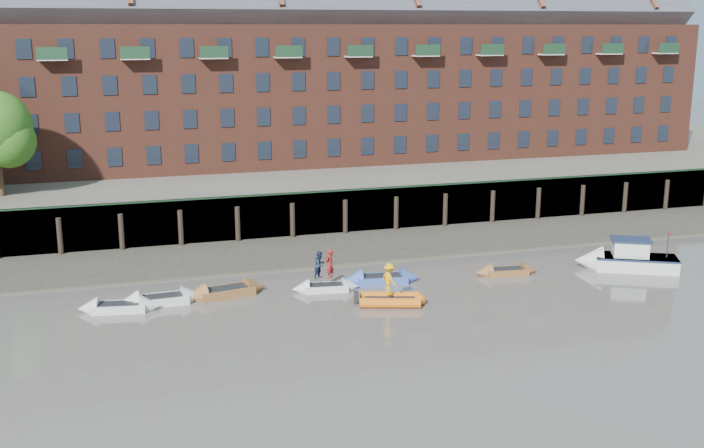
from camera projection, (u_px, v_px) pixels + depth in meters
name	position (u px, v px, depth m)	size (l,w,h in m)	color
ground	(431.00, 342.00, 40.34)	(220.00, 220.00, 0.00)	#5F5953
foreshore	(333.00, 249.00, 57.09)	(110.00, 8.00, 0.50)	#3D382F
mud_band	(347.00, 262.00, 53.93)	(110.00, 1.60, 0.10)	#4C4336
river_wall	(317.00, 213.00, 60.79)	(110.00, 1.23, 3.30)	#2D2A26
bank_terrace	(279.00, 181.00, 73.46)	(110.00, 28.00, 3.20)	#5E594D
apartment_terrace	(274.00, 52.00, 71.76)	(80.60, 15.56, 20.98)	brown
rowboat_0	(119.00, 307.00, 44.60)	(4.56, 1.98, 1.28)	silver
rowboat_1	(161.00, 300.00, 45.74)	(4.77, 1.58, 1.37)	silver
rowboat_2	(226.00, 292.00, 47.12)	(5.04, 2.31, 1.41)	brown
rowboat_3	(326.00, 288.00, 48.01)	(4.06, 1.64, 1.15)	silver
rowboat_4	(381.00, 279.00, 49.48)	(4.87, 1.95, 1.37)	#3C5BB2
rowboat_6	(507.00, 271.00, 51.15)	(4.13, 1.66, 1.16)	brown
rib_tender	(392.00, 300.00, 45.66)	(3.78, 2.67, 0.64)	orange
motor_launch	(619.00, 259.00, 52.21)	(6.50, 4.65, 2.58)	silver
person_rower_a	(330.00, 264.00, 47.68)	(0.64, 0.42, 1.75)	maroon
person_rower_b	(320.00, 265.00, 47.70)	(0.79, 0.61, 1.62)	#19233F
person_rib_crew	(389.00, 279.00, 45.35)	(1.16, 0.66, 1.79)	orange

